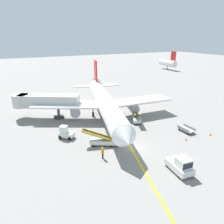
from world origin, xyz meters
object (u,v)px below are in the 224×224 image
at_px(jet_bridge, 42,101).
at_px(safety_cone_nose_left, 211,134).
at_px(airliner, 105,102).
at_px(belt_loader_aft_hold, 137,118).
at_px(belt_loader_forward_hold, 102,140).
at_px(pushback_tug, 181,165).
at_px(baggage_cart_loaded, 186,129).
at_px(ground_crew_marshaller, 103,152).
at_px(safety_cone_wingtip_left, 186,139).
at_px(safety_cone_wingtip_right, 114,127).
at_px(baggage_tug_near_wing, 65,133).
at_px(safety_cone_nose_right, 133,135).

relative_size(jet_bridge, safety_cone_nose_left, 28.08).
bearing_deg(airliner, belt_loader_aft_hold, -42.11).
height_order(airliner, belt_loader_forward_hold, airliner).
bearing_deg(belt_loader_forward_hold, pushback_tug, -62.22).
distance_m(belt_loader_forward_hold, baggage_cart_loaded, 15.25).
height_order(ground_crew_marshaller, safety_cone_wingtip_left, ground_crew_marshaller).
distance_m(belt_loader_aft_hold, safety_cone_wingtip_right, 5.43).
height_order(belt_loader_forward_hold, safety_cone_nose_left, belt_loader_forward_hold).
bearing_deg(jet_bridge, safety_cone_wingtip_left, -47.99).
relative_size(airliner, baggage_tug_near_wing, 13.13).
xyz_separation_m(safety_cone_nose_left, safety_cone_nose_right, (-11.87, 5.56, 0.00)).
relative_size(airliner, pushback_tug, 9.20).
height_order(baggage_cart_loaded, safety_cone_wingtip_left, baggage_cart_loaded).
bearing_deg(jet_bridge, safety_cone_nose_left, -41.89).
bearing_deg(ground_crew_marshaller, safety_cone_wingtip_left, -4.75).
height_order(belt_loader_aft_hold, ground_crew_marshaller, belt_loader_aft_hold).
distance_m(jet_bridge, safety_cone_nose_right, 19.65).
relative_size(baggage_tug_near_wing, safety_cone_wingtip_left, 6.02).
height_order(jet_bridge, baggage_cart_loaded, jet_bridge).
bearing_deg(airliner, safety_cone_nose_left, -50.68).
distance_m(pushback_tug, safety_cone_nose_right, 11.07).
relative_size(belt_loader_forward_hold, safety_cone_nose_right, 11.32).
relative_size(belt_loader_aft_hold, safety_cone_nose_right, 11.37).
bearing_deg(baggage_cart_loaded, baggage_tug_near_wing, 159.77).
bearing_deg(belt_loader_forward_hold, belt_loader_aft_hold, 29.51).
relative_size(baggage_tug_near_wing, safety_cone_nose_right, 6.02).
bearing_deg(safety_cone_wingtip_right, airliner, 83.60).
xyz_separation_m(baggage_cart_loaded, safety_cone_wingtip_left, (-2.41, -2.40, -0.25)).
bearing_deg(safety_cone_nose_left, safety_cone_nose_right, 154.92).
bearing_deg(airliner, jet_bridge, 152.12).
xyz_separation_m(pushback_tug, safety_cone_wingtip_left, (6.99, 6.01, -0.77)).
distance_m(pushback_tug, ground_crew_marshaller, 10.13).
bearing_deg(safety_cone_nose_left, safety_cone_wingtip_right, 141.93).
distance_m(ground_crew_marshaller, safety_cone_nose_right, 8.24).
xyz_separation_m(baggage_tug_near_wing, belt_loader_aft_hold, (14.28, 0.83, -0.15)).
bearing_deg(safety_cone_nose_left, safety_cone_wingtip_left, 173.97).
relative_size(airliner, jet_bridge, 2.81).
relative_size(airliner, belt_loader_aft_hold, 6.95).
xyz_separation_m(baggage_cart_loaded, ground_crew_marshaller, (-16.55, -1.22, 0.44)).
height_order(safety_cone_nose_left, safety_cone_nose_right, same).
distance_m(baggage_tug_near_wing, safety_cone_wingtip_right, 8.94).
xyz_separation_m(belt_loader_forward_hold, belt_loader_aft_hold, (9.96, 5.64, 0.00)).
height_order(baggage_cart_loaded, safety_cone_nose_right, baggage_cart_loaded).
distance_m(belt_loader_forward_hold, safety_cone_wingtip_left, 13.52).
distance_m(jet_bridge, safety_cone_nose_left, 31.71).
xyz_separation_m(safety_cone_nose_right, safety_cone_wingtip_left, (6.89, -5.03, 0.00)).
height_order(pushback_tug, baggage_cart_loaded, pushback_tug).
height_order(airliner, pushback_tug, airliner).
xyz_separation_m(belt_loader_forward_hold, safety_cone_wingtip_right, (4.60, 4.95, -0.56)).
distance_m(pushback_tug, safety_cone_nose_left, 13.20).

